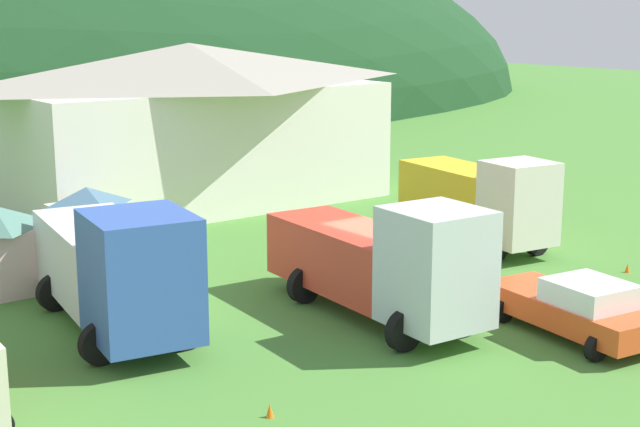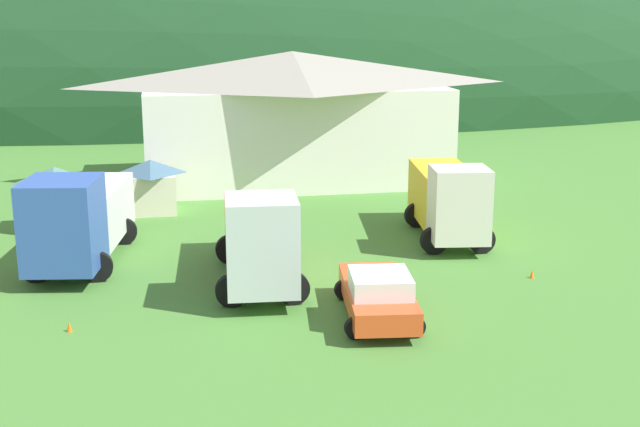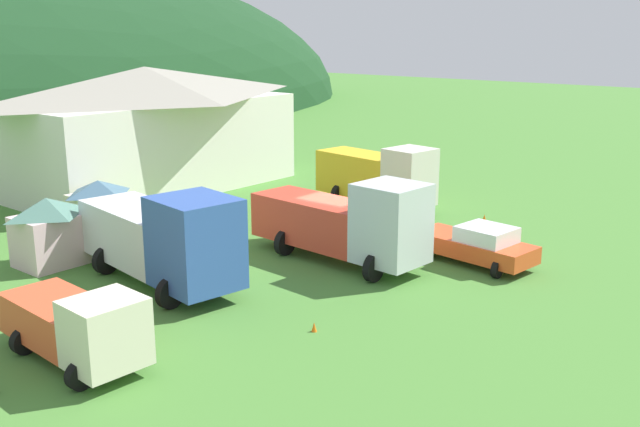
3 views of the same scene
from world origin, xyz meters
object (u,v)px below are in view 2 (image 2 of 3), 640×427
object	(u,v)px
play_shed_cream	(151,185)
traffic_cone_mid_row	(532,278)
depot_building	(293,114)
heavy_rig_striped	(448,198)
play_shed_pink	(56,197)
tow_truck_silver	(259,236)
traffic_cone_near_pickup	(70,332)
box_truck_blue	(79,217)
service_pickup_orange	(378,294)

from	to	relation	value
play_shed_cream	traffic_cone_mid_row	world-z (taller)	play_shed_cream
depot_building	heavy_rig_striped	xyz separation A→B (m)	(4.43, -13.73, -1.92)
play_shed_pink	tow_truck_silver	size ratio (longest dim) A/B	0.34
tow_truck_silver	heavy_rig_striped	world-z (taller)	tow_truck_silver
play_shed_cream	traffic_cone_near_pickup	world-z (taller)	play_shed_cream
heavy_rig_striped	traffic_cone_mid_row	xyz separation A→B (m)	(1.32, -5.60, -1.80)
depot_building	traffic_cone_mid_row	world-z (taller)	depot_building
box_truck_blue	service_pickup_orange	distance (m)	12.49
play_shed_cream	traffic_cone_mid_row	bearing A→B (deg)	-43.45
box_truck_blue	heavy_rig_striped	size ratio (longest dim) A/B	1.18
play_shed_pink	traffic_cone_near_pickup	xyz separation A→B (m)	(1.66, -12.62, -1.45)
traffic_cone_mid_row	play_shed_pink	bearing A→B (deg)	149.58
play_shed_cream	heavy_rig_striped	size ratio (longest dim) A/B	0.36
traffic_cone_mid_row	heavy_rig_striped	bearing A→B (deg)	103.27
service_pickup_orange	traffic_cone_near_pickup	size ratio (longest dim) A/B	8.59
heavy_rig_striped	traffic_cone_near_pickup	bearing A→B (deg)	-54.32
depot_building	tow_truck_silver	world-z (taller)	depot_building
box_truck_blue	traffic_cone_mid_row	world-z (taller)	box_truck_blue
tow_truck_silver	traffic_cone_near_pickup	size ratio (longest dim) A/B	13.26
play_shed_pink	traffic_cone_mid_row	distance (m)	20.61
depot_building	traffic_cone_near_pickup	world-z (taller)	depot_building
play_shed_cream	box_truck_blue	bearing A→B (deg)	-108.14
depot_building	box_truck_blue	bearing A→B (deg)	-126.05
play_shed_cream	box_truck_blue	distance (m)	8.50
traffic_cone_near_pickup	box_truck_blue	bearing A→B (deg)	91.67
depot_building	tow_truck_silver	size ratio (longest dim) A/B	2.15
play_shed_cream	traffic_cone_near_pickup	xyz separation A→B (m)	(-2.43, -15.13, -1.31)
play_shed_pink	service_pickup_orange	distance (m)	17.40
play_shed_cream	traffic_cone_mid_row	size ratio (longest dim) A/B	4.22
tow_truck_silver	service_pickup_orange	distance (m)	5.34
service_pickup_orange	traffic_cone_mid_row	bearing A→B (deg)	120.80
tow_truck_silver	traffic_cone_near_pickup	world-z (taller)	tow_truck_silver
depot_building	tow_truck_silver	distance (m)	18.69
depot_building	traffic_cone_near_pickup	distance (m)	24.18
tow_truck_silver	traffic_cone_mid_row	size ratio (longest dim) A/B	13.61
tow_truck_silver	heavy_rig_striped	size ratio (longest dim) A/B	1.15
play_shed_pink	heavy_rig_striped	xyz separation A→B (m)	(16.41, -4.81, 0.34)
heavy_rig_striped	traffic_cone_near_pickup	xyz separation A→B (m)	(-14.75, -7.81, -1.80)
play_shed_pink	box_truck_blue	xyz separation A→B (m)	(1.45, -5.55, 0.42)
play_shed_cream	tow_truck_silver	bearing A→B (deg)	-72.06
traffic_cone_mid_row	traffic_cone_near_pickup	bearing A→B (deg)	-172.17
play_shed_pink	service_pickup_orange	world-z (taller)	play_shed_pink
play_shed_pink	tow_truck_silver	xyz separation A→B (m)	(7.89, -9.21, 0.31)
box_truck_blue	traffic_cone_mid_row	xyz separation A→B (m)	(16.28, -4.86, -1.87)
play_shed_pink	heavy_rig_striped	distance (m)	17.11
box_truck_blue	play_shed_pink	bearing A→B (deg)	-156.50
depot_building	service_pickup_orange	size ratio (longest dim) A/B	3.33
heavy_rig_striped	service_pickup_orange	xyz separation A→B (m)	(-5.26, -8.52, -0.97)
depot_building	play_shed_cream	distance (m)	10.45
traffic_cone_mid_row	tow_truck_silver	bearing A→B (deg)	173.07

